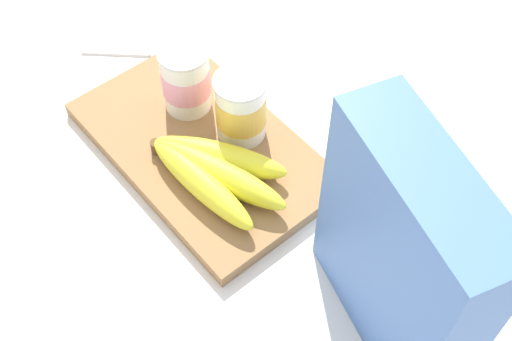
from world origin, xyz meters
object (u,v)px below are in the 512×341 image
at_px(cutting_board, 202,147).
at_px(cereal_box, 402,255).
at_px(yogurt_cup_back, 241,107).
at_px(spoon, 142,53).
at_px(yogurt_cup_front, 186,79).
at_px(banana_bunch, 214,171).

height_order(cutting_board, cereal_box, cereal_box).
height_order(cutting_board, yogurt_cup_back, yogurt_cup_back).
bearing_deg(yogurt_cup_back, spoon, -177.46).
relative_size(cutting_board, spoon, 3.11).
xyz_separation_m(cutting_board, spoon, (-0.20, 0.04, -0.00)).
bearing_deg(cereal_box, spoon, -166.52).
relative_size(cereal_box, yogurt_cup_front, 2.81).
bearing_deg(cereal_box, yogurt_cup_front, -165.53).
xyz_separation_m(cereal_box, yogurt_cup_front, (-0.37, 0.01, -0.07)).
distance_m(yogurt_cup_front, yogurt_cup_back, 0.09).
bearing_deg(yogurt_cup_front, banana_bunch, -22.87).
bearing_deg(spoon, cutting_board, -11.59).
xyz_separation_m(yogurt_cup_front, yogurt_cup_back, (0.08, 0.02, -0.00)).
height_order(cutting_board, spoon, cutting_board).
distance_m(banana_bunch, spoon, 0.26).
xyz_separation_m(cutting_board, yogurt_cup_front, (-0.06, 0.03, 0.06)).
relative_size(yogurt_cup_front, yogurt_cup_back, 1.00).
distance_m(cereal_box, spoon, 0.52).
xyz_separation_m(cereal_box, yogurt_cup_back, (-0.29, 0.04, -0.07)).
relative_size(cereal_box, yogurt_cup_back, 2.82).
distance_m(yogurt_cup_back, banana_bunch, 0.09).
relative_size(cutting_board, yogurt_cup_front, 3.61).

